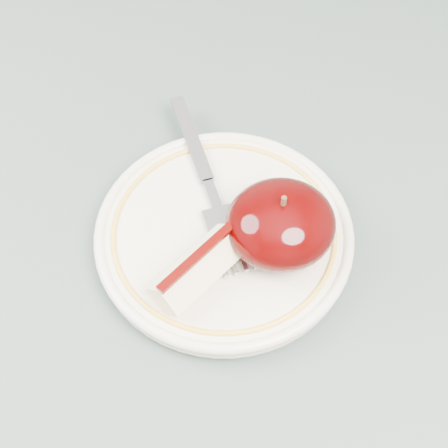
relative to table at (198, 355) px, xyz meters
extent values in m
cylinder|color=brown|center=(0.40, 0.40, -0.31)|extent=(0.05, 0.05, 0.71)
cube|color=#3E4C43|center=(0.00, 0.00, 0.07)|extent=(0.90, 0.90, 0.04)
cylinder|color=beige|center=(0.03, 0.06, 0.09)|extent=(0.11, 0.11, 0.01)
cylinder|color=beige|center=(0.03, 0.06, 0.10)|extent=(0.20, 0.20, 0.01)
torus|color=beige|center=(0.03, 0.06, 0.10)|extent=(0.21, 0.21, 0.01)
torus|color=gold|center=(0.03, 0.06, 0.11)|extent=(0.18, 0.18, 0.00)
ellipsoid|color=black|center=(0.07, 0.04, 0.13)|extent=(0.08, 0.08, 0.05)
cylinder|color=#472D19|center=(0.07, 0.04, 0.16)|extent=(0.00, 0.00, 0.01)
cube|color=#F9EAB8|center=(0.01, 0.02, 0.12)|extent=(0.08, 0.07, 0.03)
cube|color=#370301|center=(0.01, 0.02, 0.14)|extent=(0.07, 0.05, 0.00)
cube|color=#93959B|center=(0.02, 0.15, 0.11)|extent=(0.02, 0.10, 0.00)
cube|color=#93959B|center=(0.03, 0.09, 0.11)|extent=(0.01, 0.03, 0.00)
cube|color=#93959B|center=(0.03, 0.06, 0.11)|extent=(0.03, 0.03, 0.00)
cube|color=#93959B|center=(0.05, 0.04, 0.11)|extent=(0.01, 0.04, 0.00)
cube|color=#93959B|center=(0.04, 0.03, 0.11)|extent=(0.01, 0.04, 0.00)
cube|color=#93959B|center=(0.03, 0.03, 0.11)|extent=(0.01, 0.04, 0.00)
cube|color=#93959B|center=(0.03, 0.03, 0.11)|extent=(0.01, 0.04, 0.00)
camera|label=1|loc=(-0.02, -0.20, 0.52)|focal=50.00mm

